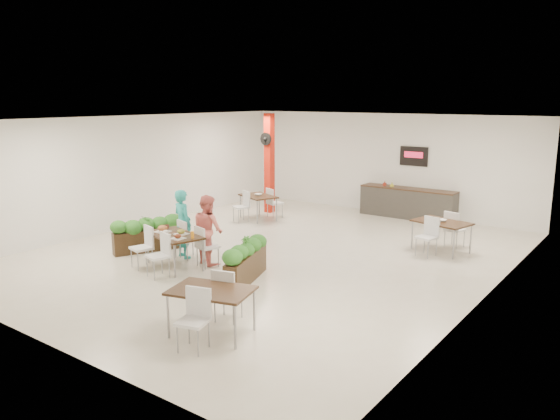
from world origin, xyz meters
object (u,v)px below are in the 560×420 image
Objects in this scene: main_table at (174,239)px; side_table_a at (258,199)px; red_column at (269,162)px; planter_left at (147,232)px; side_table_c at (211,297)px; diner_man at (183,224)px; planter_right at (246,259)px; diner_woman at (208,229)px; side_table_b at (442,226)px; service_counter at (408,202)px.

main_table is 5.10m from side_table_a.
red_column reaches higher than planter_left.
side_table_c is (4.55, -2.56, 0.14)m from planter_left.
planter_right is at bearing -176.21° from diner_man.
planter_left is 0.97× the size of side_table_c.
diner_woman reaches higher than side_table_b.
service_counter is 3.80m from side_table_b.
side_table_a reaches higher than planter_left.
planter_left is at bearing 174.99° from planter_right.
diner_man is at bearing 120.84° from main_table.
diner_woman is 0.94× the size of side_table_b.
diner_woman is at bearing 118.47° from side_table_c.
service_counter reaches higher than side_table_b.
side_table_c is (4.97, -8.03, -1.01)m from red_column.
side_table_b is at bearing -11.22° from red_column.
service_counter is 1.86× the size of diner_man.
main_table is 1.07× the size of planter_right.
side_table_b is (5.78, 4.24, 0.15)m from planter_left.
service_counter reaches higher than planter_right.
side_table_c reaches higher than planter_left.
service_counter is 1.70× the size of planter_right.
main_table is at bearing -50.84° from side_table_a.
diner_man is 0.91× the size of planter_right.
main_table is 1.17× the size of planter_left.
planter_left is at bearing 25.01° from diner_man.
side_table_b is at bearing 62.09° from planter_right.
service_counter reaches higher than diner_woman.
planter_right is at bearing 5.26° from main_table.
planter_right is at bearing 177.86° from diner_woman.
main_table is 3.72m from side_table_c.
diner_man is at bearing -53.21° from side_table_a.
side_table_a is (-3.61, -2.93, 0.14)m from service_counter.
diner_woman is at bearing -103.38° from service_counter.
side_table_b is at bearing -54.59° from service_counter.
diner_woman is at bearing 5.49° from planter_left.
diner_woman is 0.94× the size of side_table_c.
service_counter reaches higher than main_table.
service_counter is 7.63m from planter_right.
red_column is 7.00m from planter_right.
main_table is at bearing -119.05° from side_table_b.
planter_right is 5.14m from side_table_b.
main_table is 1.13× the size of side_table_c.
main_table is 1.14× the size of side_table_a.
service_counter is 8.09m from main_table.
red_column reaches higher than main_table.
side_table_a is at bearing 90.42° from planter_left.
diner_man reaches higher than main_table.
side_table_a is at bearing -70.08° from red_column.
planter_right reaches higher than main_table.
service_counter is 9.94m from side_table_c.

